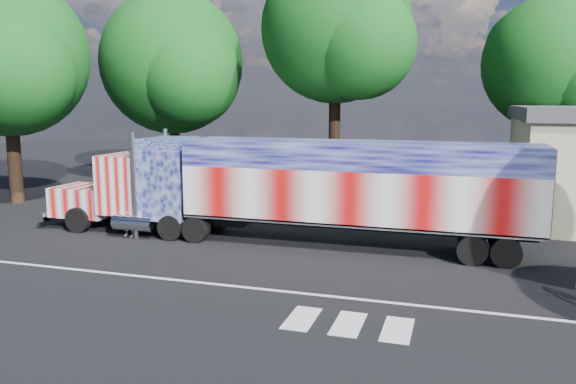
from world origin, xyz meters
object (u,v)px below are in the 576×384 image
(coach_bus, at_px, (300,174))
(tree_nw_a, at_px, (174,63))
(semi_truck, at_px, (293,187))
(tree_w_a, at_px, (8,57))
(tree_n_mid, at_px, (338,29))
(woman, at_px, (129,214))
(tree_ne_a, at_px, (553,64))

(coach_bus, xyz_separation_m, tree_nw_a, (-11.00, 7.15, 6.29))
(semi_truck, distance_m, tree_w_a, 17.85)
(tree_n_mid, relative_size, tree_nw_a, 1.10)
(woman, bearing_deg, tree_n_mid, 71.57)
(coach_bus, relative_size, tree_ne_a, 0.98)
(semi_truck, distance_m, tree_ne_a, 19.14)
(woman, bearing_deg, tree_nw_a, 114.37)
(tree_w_a, bearing_deg, tree_ne_a, 22.19)
(coach_bus, bearing_deg, tree_n_mid, 83.34)
(tree_n_mid, distance_m, tree_ne_a, 12.30)
(woman, bearing_deg, coach_bus, 63.11)
(woman, distance_m, tree_nw_a, 18.21)
(tree_n_mid, xyz_separation_m, tree_ne_a, (11.98, 1.78, -2.15))
(tree_w_a, bearing_deg, coach_bus, 13.96)
(woman, distance_m, tree_ne_a, 24.51)
(coach_bus, xyz_separation_m, tree_n_mid, (0.67, 5.71, 7.96))
(woman, bearing_deg, tree_w_a, 156.88)
(coach_bus, xyz_separation_m, tree_ne_a, (12.64, 7.50, 5.81))
(tree_w_a, bearing_deg, woman, -25.72)
(coach_bus, xyz_separation_m, tree_w_a, (-14.71, -3.66, 6.02))
(tree_n_mid, xyz_separation_m, tree_w_a, (-15.38, -9.37, -1.94))
(semi_truck, height_order, tree_w_a, tree_w_a)
(woman, bearing_deg, tree_ne_a, 45.06)
(semi_truck, xyz_separation_m, tree_ne_a, (10.79, 14.90, 5.29))
(semi_truck, xyz_separation_m, tree_w_a, (-16.56, 3.75, 5.50))
(semi_truck, height_order, tree_nw_a, tree_nw_a)
(tree_nw_a, bearing_deg, tree_n_mid, -7.01)
(tree_n_mid, bearing_deg, tree_nw_a, 172.99)
(coach_bus, distance_m, woman, 9.73)
(coach_bus, relative_size, tree_w_a, 0.93)
(tree_nw_a, distance_m, tree_ne_a, 23.65)
(semi_truck, xyz_separation_m, tree_nw_a, (-12.85, 14.55, 5.77))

